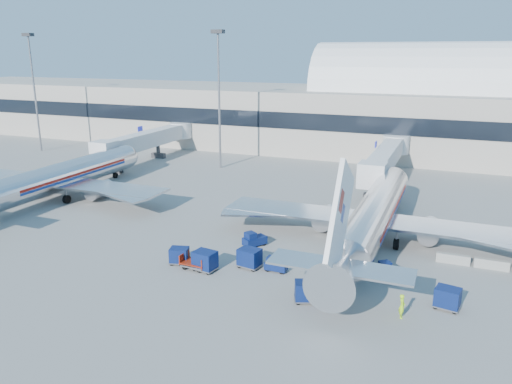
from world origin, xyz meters
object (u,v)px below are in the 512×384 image
at_px(barrier_mid, 492,264).
at_px(airliner_mid, 55,178).
at_px(jetbridge_mid, 151,139).
at_px(cart_solo_far, 448,298).
at_px(tug_left, 254,239).
at_px(cart_train_b, 205,260).
at_px(airliner_main, 373,216).
at_px(mast_west, 219,80).
at_px(cart_train_a, 250,258).
at_px(mast_far_west, 33,75).
at_px(jetbridge_near, 387,157).
at_px(barrier_near, 453,259).
at_px(cart_train_c, 179,255).
at_px(tug_right, 387,271).
at_px(cart_open_red, 196,264).
at_px(ramp_worker, 402,306).
at_px(cart_solo_near, 307,291).
at_px(tug_lead, 275,265).

bearing_deg(barrier_mid, airliner_mid, 177.31).
relative_size(jetbridge_mid, cart_solo_far, 12.73).
xyz_separation_m(tug_left, cart_train_b, (-1.83, -7.13, 0.27)).
bearing_deg(airliner_main, barrier_mid, -12.50).
relative_size(mast_west, cart_solo_far, 10.46).
bearing_deg(cart_train_a, mast_far_west, 158.93).
relative_size(mast_far_west, cart_train_b, 9.88).
distance_m(airliner_main, jetbridge_near, 26.43).
height_order(jetbridge_mid, tug_left, jetbridge_mid).
relative_size(jetbridge_mid, barrier_near, 9.17).
bearing_deg(cart_train_c, cart_train_b, -23.99).
bearing_deg(tug_right, cart_train_b, -114.25).
relative_size(jetbridge_near, cart_train_a, 12.08).
relative_size(mast_west, barrier_mid, 7.53).
xyz_separation_m(tug_right, cart_train_c, (-18.45, -4.14, 0.19)).
distance_m(barrier_near, cart_train_a, 19.13).
xyz_separation_m(airliner_main, cart_open_red, (-13.81, -12.67, -2.46)).
height_order(airliner_mid, barrier_mid, airliner_mid).
bearing_deg(barrier_mid, mast_far_west, 161.00).
height_order(mast_west, ramp_worker, mast_west).
xyz_separation_m(jetbridge_mid, cart_open_red, (30.59, -38.97, -3.46)).
relative_size(barrier_near, tug_right, 1.28).
height_order(mast_west, barrier_near, mast_west).
height_order(barrier_mid, cart_train_b, cart_train_b).
bearing_deg(cart_train_a, barrier_mid, 31.07).
bearing_deg(airliner_main, cart_train_a, -131.37).
height_order(mast_west, cart_train_b, mast_west).
xyz_separation_m(cart_train_c, ramp_worker, (20.42, -2.32, 0.11)).
bearing_deg(mast_west, airliner_main, -40.36).
bearing_deg(cart_solo_near, cart_open_red, 147.03).
relative_size(mast_far_west, ramp_worker, 12.03).
bearing_deg(cart_open_red, jetbridge_mid, 131.00).
height_order(jetbridge_near, cart_train_c, jetbridge_near).
height_order(jetbridge_near, cart_open_red, jetbridge_near).
height_order(mast_west, barrier_mid, mast_west).
xyz_separation_m(cart_train_b, cart_open_red, (-1.00, 0.05, -0.50)).
height_order(jetbridge_near, cart_solo_far, jetbridge_near).
relative_size(cart_train_a, cart_train_c, 1.10).
distance_m(tug_lead, cart_train_a, 2.47).
bearing_deg(ramp_worker, cart_train_c, 73.06).
bearing_deg(tug_lead, tug_right, 13.96).
xyz_separation_m(airliner_main, mast_far_west, (-70.00, 25.49, 11.87)).
relative_size(airliner_mid, cart_train_a, 16.37).
bearing_deg(cart_solo_far, cart_train_c, -168.34).
bearing_deg(cart_solo_near, barrier_near, 27.61).
xyz_separation_m(jetbridge_mid, tug_right, (47.11, -34.45, -3.29)).
bearing_deg(cart_open_red, ramp_worker, -3.12).
distance_m(airliner_main, mast_far_west, 75.44).
distance_m(tug_right, ramp_worker, 6.76).
relative_size(airliner_main, cart_train_a, 16.37).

